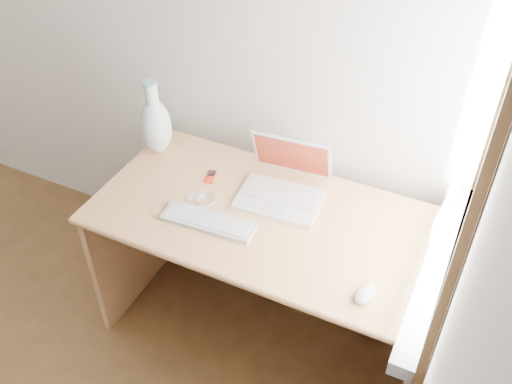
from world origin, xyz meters
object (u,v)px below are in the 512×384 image
at_px(vase, 156,124).
at_px(desk, 276,240).
at_px(external_keyboard, 208,221).
at_px(laptop, 284,185).

bearing_deg(vase, desk, -8.67).
xyz_separation_m(desk, external_keyboard, (-0.20, -0.23, 0.23)).
height_order(external_keyboard, vase, vase).
bearing_deg(vase, laptop, -3.16).
relative_size(laptop, vase, 1.01).
bearing_deg(desk, external_keyboard, -130.85).
bearing_deg(laptop, desk, -97.57).
bearing_deg(external_keyboard, desk, 45.10).
xyz_separation_m(external_keyboard, vase, (-0.44, 0.32, 0.14)).
distance_m(desk, external_keyboard, 0.38).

